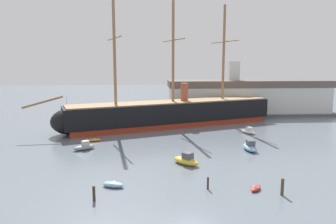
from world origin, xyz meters
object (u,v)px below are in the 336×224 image
dinghy_alongside_bow (95,140)px  dockside_warehouse_right (248,97)px  motorboat_mid_left (84,147)px  motorboat_mid_right (250,147)px  tall_ship (173,113)px  sailboat_far_left (67,121)px  mooring_piling_nearest (94,194)px  mooring_piling_right_pair (282,187)px  dinghy_foreground_right (256,188)px  motorboat_alongside_stern (248,131)px  motorboat_distant_centre (163,114)px  dinghy_foreground_left (113,184)px  mooring_piling_left_pair (208,183)px  motorboat_near_centre (186,160)px

dinghy_alongside_bow → dockside_warehouse_right: bearing=37.0°
motorboat_mid_left → dinghy_alongside_bow: size_ratio=1.60×
motorboat_mid_left → motorboat_mid_right: 30.34m
tall_ship → sailboat_far_left: tall_ship is taller
tall_ship → dinghy_alongside_bow: tall_ship is taller
mooring_piling_nearest → mooring_piling_right_pair: (22.38, 0.09, 0.17)m
dinghy_foreground_right → motorboat_alongside_stern: motorboat_alongside_stern is taller
sailboat_far_left → motorboat_distant_centre: size_ratio=2.15×
mooring_piling_right_pair → dinghy_foreground_right: bearing=147.0°
tall_ship → sailboat_far_left: 28.80m
dinghy_foreground_left → dinghy_foreground_right: 18.13m
motorboat_mid_right → sailboat_far_left: size_ratio=0.68×
motorboat_mid_right → mooring_piling_right_pair: size_ratio=2.27×
motorboat_distant_centre → mooring_piling_left_pair: (2.88, -56.90, 0.31)m
dinghy_alongside_bow → motorboat_alongside_stern: size_ratio=0.68×
motorboat_mid_left → mooring_piling_nearest: size_ratio=2.43×
sailboat_far_left → motorboat_mid_left: bearing=-69.6°
tall_ship → motorboat_near_centre: 30.53m
mooring_piling_left_pair → motorboat_mid_right: bearing=56.9°
dinghy_alongside_bow → mooring_piling_right_pair: 38.85m
dinghy_alongside_bow → mooring_piling_nearest: mooring_piling_nearest is taller
mooring_piling_right_pair → motorboat_near_centre: bearing=129.5°
tall_ship → dinghy_foreground_right: (7.12, -40.97, -3.08)m
motorboat_mid_right → sailboat_far_left: (-40.24, 29.31, -0.11)m
motorboat_mid_left → sailboat_far_left: sailboat_far_left is taller
motorboat_mid_right → dinghy_alongside_bow: (-29.40, 8.62, -0.40)m
mooring_piling_nearest → mooring_piling_right_pair: mooring_piling_right_pair is taller
motorboat_near_centre → motorboat_alongside_stern: (16.71, 20.66, -0.16)m
motorboat_near_centre → mooring_piling_left_pair: 9.95m
motorboat_alongside_stern → mooring_piling_left_pair: size_ratio=2.51×
tall_ship → mooring_piling_nearest: size_ratio=34.63×
tall_ship → motorboat_near_centre: size_ratio=12.66×
dockside_warehouse_right → mooring_piling_right_pair: bearing=-104.1°
mooring_piling_right_pair → dockside_warehouse_right: 61.43m
dockside_warehouse_right → dinghy_alongside_bow: bearing=-143.0°
motorboat_mid_right → mooring_piling_nearest: bearing=-141.9°
tall_ship → mooring_piling_left_pair: size_ratio=39.19×
motorboat_near_centre → motorboat_alongside_stern: motorboat_near_centre is taller
dinghy_alongside_bow → motorboat_distant_centre: motorboat_distant_centre is taller
motorboat_near_centre → mooring_piling_right_pair: mooring_piling_right_pair is taller
dinghy_foreground_left → motorboat_mid_left: motorboat_mid_left is taller
dinghy_foreground_right → motorboat_alongside_stern: bearing=73.5°
dinghy_foreground_right → sailboat_far_left: (-35.16, 46.96, 0.33)m
dinghy_foreground_right → dinghy_foreground_left: bearing=173.1°
motorboat_alongside_stern → mooring_piling_nearest: mooring_piling_nearest is taller
dinghy_foreground_left → motorboat_mid_right: motorboat_mid_right is taller
motorboat_near_centre → motorboat_mid_right: motorboat_mid_right is taller
motorboat_near_centre → mooring_piling_nearest: motorboat_near_centre is taller
dinghy_foreground_right → sailboat_far_left: bearing=126.8°
sailboat_far_left → mooring_piling_right_pair: size_ratio=3.32×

